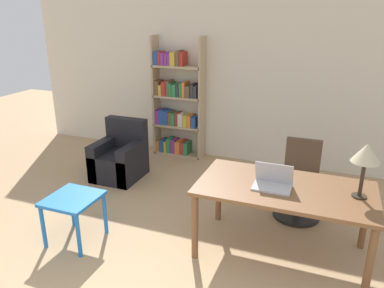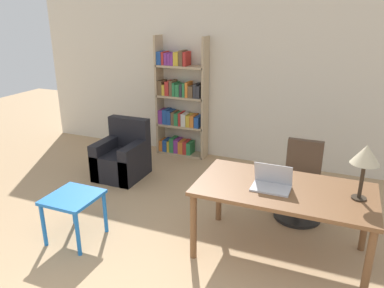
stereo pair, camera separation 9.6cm
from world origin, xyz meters
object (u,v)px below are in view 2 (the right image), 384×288
(table_lamp, at_px, (366,156))
(office_chair, at_px, (300,186))
(armchair, at_px, (122,158))
(desk, at_px, (284,196))
(side_table_blue, at_px, (73,203))
(laptop, at_px, (272,183))
(bookshelf, at_px, (179,105))

(table_lamp, bearing_deg, office_chair, 125.35)
(office_chair, xyz_separation_m, armchair, (-2.69, 0.18, -0.11))
(desk, height_order, side_table_blue, desk)
(laptop, relative_size, office_chair, 0.39)
(laptop, bearing_deg, table_lamp, 6.42)
(office_chair, height_order, armchair, office_chair)
(desk, bearing_deg, armchair, 157.68)
(bookshelf, bearing_deg, table_lamp, -38.03)
(side_table_blue, bearing_deg, office_chair, 33.56)
(office_chair, bearing_deg, side_table_blue, -146.44)
(laptop, height_order, table_lamp, table_lamp)
(desk, height_order, office_chair, office_chair)
(side_table_blue, xyz_separation_m, armchair, (-0.44, 1.67, -0.16))
(desk, distance_m, office_chair, 0.94)
(desk, relative_size, armchair, 1.99)
(desk, bearing_deg, laptop, -156.09)
(laptop, bearing_deg, bookshelf, 131.49)
(desk, bearing_deg, bookshelf, 133.75)
(desk, bearing_deg, table_lamp, 3.14)
(table_lamp, height_order, bookshelf, bookshelf)
(bookshelf, bearing_deg, laptop, -48.51)
(armchair, bearing_deg, bookshelf, 70.80)
(armchair, distance_m, bookshelf, 1.42)
(office_chair, bearing_deg, bookshelf, 148.44)
(side_table_blue, bearing_deg, laptop, 14.88)
(side_table_blue, bearing_deg, desk, 15.40)
(office_chair, distance_m, side_table_blue, 2.69)
(table_lamp, bearing_deg, desk, -176.86)
(table_lamp, bearing_deg, bookshelf, 141.97)
(desk, distance_m, armchair, 2.84)
(bookshelf, bearing_deg, office_chair, -31.56)
(desk, xyz_separation_m, bookshelf, (-2.18, 2.28, 0.22))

